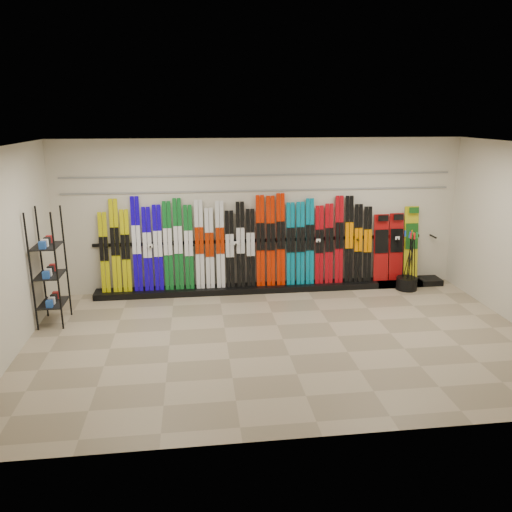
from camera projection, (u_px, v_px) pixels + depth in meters
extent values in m
plane|color=gray|center=(283.00, 339.00, 7.89)|extent=(8.00, 8.00, 0.00)
plane|color=beige|center=(262.00, 216.00, 9.87)|extent=(8.00, 0.00, 8.00)
plane|color=beige|center=(4.00, 257.00, 7.00)|extent=(0.00, 5.00, 5.00)
plane|color=silver|center=(286.00, 146.00, 7.07)|extent=(8.00, 8.00, 0.00)
cube|color=black|center=(274.00, 287.00, 10.08)|extent=(8.00, 0.40, 0.12)
cube|color=#BFBB08|center=(104.00, 253.00, 9.50)|extent=(0.17, 0.19, 1.54)
cube|color=#BFBB08|center=(115.00, 246.00, 9.50)|extent=(0.17, 0.22, 1.79)
cube|color=#BFBB08|center=(126.00, 251.00, 9.54)|extent=(0.17, 0.20, 1.58)
cube|color=#1300B7|center=(137.00, 244.00, 9.55)|extent=(0.17, 0.22, 1.83)
cube|color=#1300B7|center=(148.00, 249.00, 9.59)|extent=(0.17, 0.20, 1.62)
cube|color=#1300B7|center=(158.00, 248.00, 9.61)|extent=(0.17, 0.20, 1.66)
cube|color=#0F5D20|center=(168.00, 246.00, 9.62)|extent=(0.17, 0.21, 1.72)
cube|color=#0F5D20|center=(178.00, 244.00, 9.64)|extent=(0.17, 0.22, 1.78)
cube|color=#0F5D20|center=(189.00, 247.00, 9.68)|extent=(0.17, 0.20, 1.65)
cube|color=silver|center=(199.00, 245.00, 9.70)|extent=(0.17, 0.21, 1.73)
cube|color=silver|center=(210.00, 249.00, 9.73)|extent=(0.17, 0.19, 1.57)
cube|color=silver|center=(220.00, 245.00, 9.75)|extent=(0.17, 0.21, 1.71)
cube|color=black|center=(230.00, 249.00, 9.78)|extent=(0.17, 0.19, 1.52)
cube|color=black|center=(241.00, 245.00, 9.80)|extent=(0.17, 0.21, 1.68)
cube|color=black|center=(251.00, 248.00, 9.83)|extent=(0.17, 0.19, 1.54)
cube|color=red|center=(260.00, 241.00, 9.83)|extent=(0.17, 0.22, 1.80)
cube|color=red|center=(271.00, 241.00, 9.86)|extent=(0.17, 0.22, 1.79)
cube|color=red|center=(281.00, 240.00, 9.88)|extent=(0.17, 0.22, 1.83)
cube|color=#04718F|center=(291.00, 244.00, 9.92)|extent=(0.17, 0.20, 1.65)
cube|color=#04718F|center=(300.00, 244.00, 9.94)|extent=(0.17, 0.20, 1.65)
cube|color=#04718F|center=(310.00, 242.00, 9.96)|extent=(0.17, 0.21, 1.72)
cube|color=#A0070F|center=(319.00, 245.00, 10.00)|extent=(0.17, 0.19, 1.57)
cube|color=#A0070F|center=(329.00, 244.00, 10.02)|extent=(0.17, 0.20, 1.61)
cube|color=#A0070F|center=(339.00, 240.00, 10.03)|extent=(0.17, 0.22, 1.76)
cube|color=black|center=(349.00, 240.00, 10.05)|extent=(0.17, 0.21, 1.75)
cube|color=black|center=(358.00, 243.00, 10.09)|extent=(0.17, 0.20, 1.59)
cube|color=black|center=(367.00, 244.00, 10.12)|extent=(0.17, 0.19, 1.53)
cube|color=#990C0C|center=(381.00, 248.00, 10.21)|extent=(0.31, 0.21, 1.36)
cube|color=#990C0C|center=(396.00, 247.00, 10.24)|extent=(0.29, 0.21, 1.38)
cube|color=gold|center=(411.00, 243.00, 10.27)|extent=(0.29, 0.23, 1.51)
cube|color=black|center=(49.00, 267.00, 8.28)|extent=(0.40, 0.60, 1.97)
cylinder|color=black|center=(407.00, 283.00, 10.12)|extent=(0.42, 0.42, 0.25)
cylinder|color=black|center=(412.00, 262.00, 9.87)|extent=(0.03, 0.11, 1.18)
cylinder|color=black|center=(412.00, 262.00, 9.91)|extent=(0.14, 0.03, 1.18)
cylinder|color=black|center=(408.00, 260.00, 10.00)|extent=(0.15, 0.14, 1.17)
cylinder|color=black|center=(415.00, 261.00, 9.95)|extent=(0.11, 0.04, 1.18)
cylinder|color=black|center=(409.00, 262.00, 9.91)|extent=(0.07, 0.09, 1.18)
cylinder|color=black|center=(410.00, 259.00, 10.12)|extent=(0.11, 0.11, 1.18)
cylinder|color=black|center=(403.00, 259.00, 10.09)|extent=(0.02, 0.14, 1.18)
cylinder|color=black|center=(410.00, 261.00, 9.97)|extent=(0.12, 0.09, 1.18)
cube|color=gray|center=(262.00, 191.00, 9.71)|extent=(7.60, 0.02, 0.03)
cube|color=gray|center=(262.00, 175.00, 9.63)|extent=(7.60, 0.02, 0.03)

